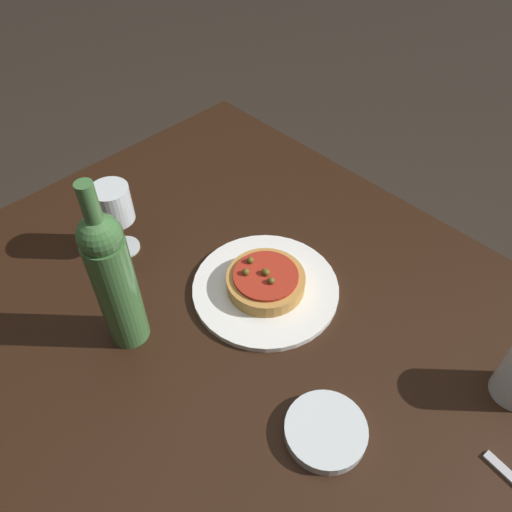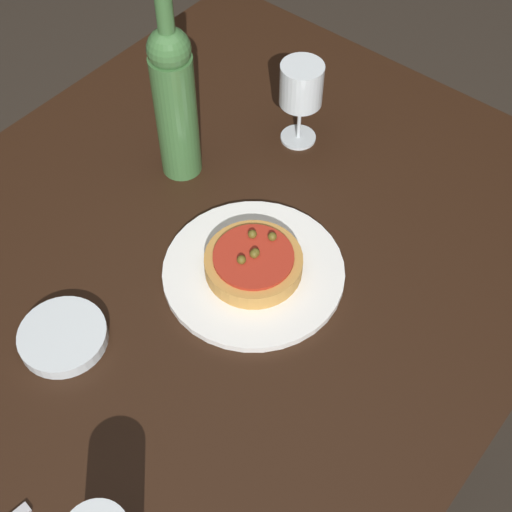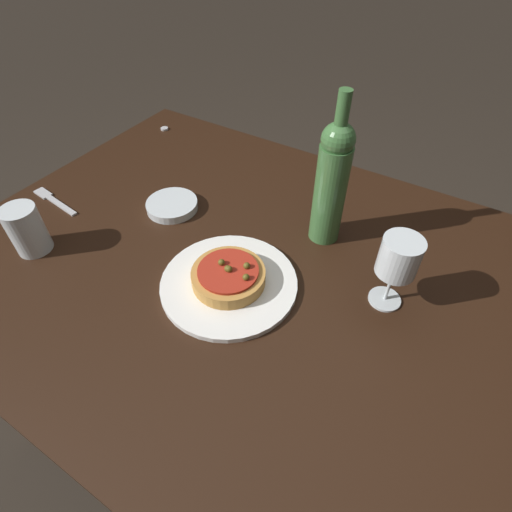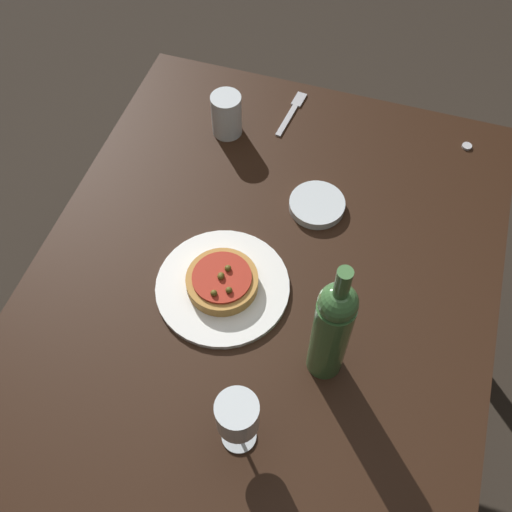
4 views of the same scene
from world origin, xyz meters
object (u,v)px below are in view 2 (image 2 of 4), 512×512
dining_table (206,299)px  side_bowl (63,337)px  pizza (254,262)px  wine_bottle (175,100)px  dinner_plate (254,271)px  wine_glass (301,87)px

dining_table → side_bowl: side_bowl is taller
dining_table → pizza: pizza is taller
pizza → wine_bottle: (0.10, 0.24, 0.12)m
dining_table → side_bowl: 0.26m
dining_table → pizza: 0.15m
wine_bottle → side_bowl: 0.41m
wine_bottle → side_bowl: bearing=-163.6°
pizza → side_bowl: bearing=153.0°
dinner_plate → side_bowl: side_bowl is taller
dining_table → wine_glass: wine_glass is taller
dinner_plate → side_bowl: 0.30m
dinner_plate → pizza: (0.00, 0.00, 0.02)m
dinner_plate → wine_glass: bearing=24.6°
pizza → dining_table: bearing=117.4°
wine_bottle → side_bowl: wine_bottle is taller
wine_bottle → pizza: bearing=-112.2°
dining_table → dinner_plate: 0.13m
dining_table → pizza: (0.04, -0.07, 0.12)m
pizza → wine_glass: (0.29, 0.13, 0.09)m
wine_glass → side_bowl: size_ratio=1.25×
dining_table → wine_bottle: 0.33m
dining_table → side_bowl: bearing=164.5°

